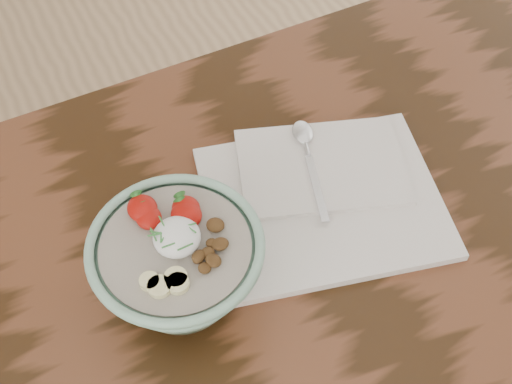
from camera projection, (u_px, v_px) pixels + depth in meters
breakfast_bowl at (178, 265)px, 75.65cm from camera, size 18.52×18.52×12.30cm
napkin at (323, 194)px, 88.12cm from camera, size 33.03×29.02×1.75cm
spoon at (306, 146)px, 91.03cm from camera, size 6.50×15.95×0.84cm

